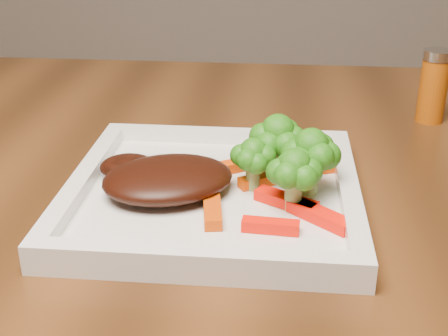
{
  "coord_description": "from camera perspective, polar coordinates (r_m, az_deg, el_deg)",
  "views": [
    {
      "loc": [
        -0.07,
        -0.77,
        1.03
      ],
      "look_at": [
        -0.12,
        -0.25,
        0.79
      ],
      "focal_mm": 50.0,
      "sensor_mm": 36.0,
      "label": 1
    }
  ],
  "objects": [
    {
      "name": "broccoli_1",
      "position": [
        0.58,
        7.9,
        0.52
      ],
      "size": [
        0.08,
        0.08,
        0.06
      ],
      "primitive_type": null,
      "rotation": [
        0.0,
        0.0,
        0.37
      ],
      "color": "#207313",
      "rests_on": "plate"
    },
    {
      "name": "carrot_1",
      "position": [
        0.54,
        8.77,
        -4.33
      ],
      "size": [
        0.06,
        0.05,
        0.01
      ],
      "primitive_type": "cube",
      "rotation": [
        0.0,
        0.0,
        -0.71
      ],
      "color": "#FF1204",
      "rests_on": "plate"
    },
    {
      "name": "carrot_4",
      "position": [
        0.63,
        1.53,
        0.33
      ],
      "size": [
        0.05,
        0.04,
        0.01
      ],
      "primitive_type": "cube",
      "rotation": [
        0.0,
        0.0,
        0.57
      ],
      "color": "#D73B03",
      "rests_on": "plate"
    },
    {
      "name": "steak",
      "position": [
        0.58,
        -5.16,
        -0.99
      ],
      "size": [
        0.15,
        0.14,
        0.03
      ],
      "primitive_type": "ellipsoid",
      "rotation": [
        0.0,
        0.0,
        0.4
      ],
      "color": "black",
      "rests_on": "plate"
    },
    {
      "name": "spice_shaker",
      "position": [
        0.83,
        18.61,
        7.09
      ],
      "size": [
        0.05,
        0.05,
        0.09
      ],
      "primitive_type": "cylinder",
      "rotation": [
        0.0,
        0.0,
        0.42
      ],
      "color": "#9C4508",
      "rests_on": "dining_table"
    },
    {
      "name": "carrot_6",
      "position": [
        0.6,
        3.55,
        -1.09
      ],
      "size": [
        0.05,
        0.04,
        0.01
      ],
      "primitive_type": "cube",
      "rotation": [
        0.0,
        0.0,
        0.52
      ],
      "color": "#F44B03",
      "rests_on": "plate"
    },
    {
      "name": "broccoli_2",
      "position": [
        0.55,
        6.4,
        -1.04
      ],
      "size": [
        0.07,
        0.07,
        0.06
      ],
      "primitive_type": null,
      "rotation": [
        0.0,
        0.0,
        0.24
      ],
      "color": "#125D0F",
      "rests_on": "plate"
    },
    {
      "name": "broccoli_0",
      "position": [
        0.61,
        4.9,
        2.17
      ],
      "size": [
        0.06,
        0.06,
        0.07
      ],
      "primitive_type": null,
      "rotation": [
        0.0,
        0.0,
        0.02
      ],
      "color": "#197713",
      "rests_on": "plate"
    },
    {
      "name": "broccoli_3",
      "position": [
        0.58,
        2.66,
        0.85
      ],
      "size": [
        0.06,
        0.06,
        0.06
      ],
      "primitive_type": null,
      "rotation": [
        0.0,
        0.0,
        -0.27
      ],
      "color": "#2D7313",
      "rests_on": "plate"
    },
    {
      "name": "carrot_2",
      "position": [
        0.55,
        -1.07,
        -3.89
      ],
      "size": [
        0.02,
        0.06,
        0.01
      ],
      "primitive_type": "cube",
      "rotation": [
        0.0,
        0.0,
        1.71
      ],
      "color": "#C83C03",
      "rests_on": "plate"
    },
    {
      "name": "carrot_5",
      "position": [
        0.56,
        5.69,
        -2.99
      ],
      "size": [
        0.06,
        0.04,
        0.01
      ],
      "primitive_type": "cube",
      "rotation": [
        0.0,
        0.0,
        -0.54
      ],
      "color": "#F51304",
      "rests_on": "plate"
    },
    {
      "name": "carrot_0",
      "position": [
        0.52,
        4.27,
        -5.3
      ],
      "size": [
        0.05,
        0.02,
        0.01
      ],
      "primitive_type": "cube",
      "rotation": [
        0.0,
        0.0,
        -0.08
      ],
      "color": "#FF1204",
      "rests_on": "plate"
    },
    {
      "name": "plate",
      "position": [
        0.59,
        -0.96,
        -2.68
      ],
      "size": [
        0.27,
        0.27,
        0.01
      ],
      "primitive_type": "cube",
      "color": "white",
      "rests_on": "dining_table"
    },
    {
      "name": "carrot_3",
      "position": [
        0.63,
        8.45,
        0.09
      ],
      "size": [
        0.06,
        0.03,
        0.01
      ],
      "primitive_type": "cube",
      "rotation": [
        0.0,
        0.0,
        0.33
      ],
      "color": "#E54103",
      "rests_on": "plate"
    }
  ]
}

